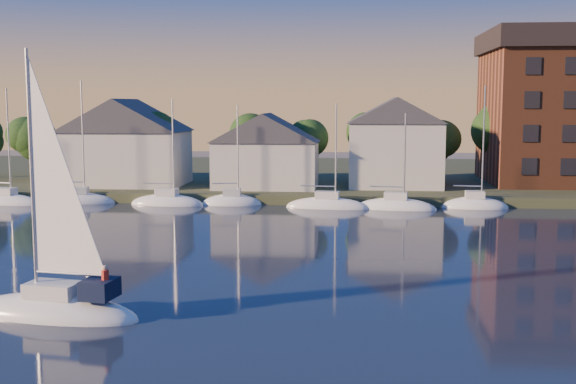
# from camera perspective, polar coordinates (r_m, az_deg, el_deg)

# --- Properties ---
(shoreline_land) EXTENTS (160.00, 50.00, 2.00)m
(shoreline_land) POSITION_cam_1_polar(r_m,az_deg,el_deg) (96.62, 3.13, 0.99)
(shoreline_land) COLOR #394126
(shoreline_land) RESTS_ON ground
(wooden_dock) EXTENTS (120.00, 3.00, 1.00)m
(wooden_dock) POSITION_cam_1_polar(r_m,az_deg,el_deg) (73.81, 2.45, -0.88)
(wooden_dock) COLOR brown
(wooden_dock) RESTS_ON ground
(clubhouse_west) EXTENTS (13.65, 9.45, 9.64)m
(clubhouse_west) POSITION_cam_1_polar(r_m,az_deg,el_deg) (83.16, -12.67, 3.95)
(clubhouse_west) COLOR beige
(clubhouse_west) RESTS_ON shoreline_land
(clubhouse_centre) EXTENTS (11.55, 8.40, 8.08)m
(clubhouse_centre) POSITION_cam_1_polar(r_m,az_deg,el_deg) (78.76, -1.72, 3.38)
(clubhouse_centre) COLOR beige
(clubhouse_centre) RESTS_ON shoreline_land
(clubhouse_east) EXTENTS (10.50, 8.40, 9.80)m
(clubhouse_east) POSITION_cam_1_polar(r_m,az_deg,el_deg) (80.25, 8.46, 3.99)
(clubhouse_east) COLOR beige
(clubhouse_east) RESTS_ON shoreline_land
(tree_line) EXTENTS (93.40, 5.40, 8.90)m
(tree_line) POSITION_cam_1_polar(r_m,az_deg,el_deg) (84.08, 4.22, 4.99)
(tree_line) COLOR #322417
(tree_line) RESTS_ON shoreline_land
(moored_fleet) EXTENTS (63.50, 2.40, 12.05)m
(moored_fleet) POSITION_cam_1_polar(r_m,az_deg,el_deg) (72.43, -7.19, -1.00)
(moored_fleet) COLOR white
(moored_fleet) RESTS_ON ground
(hero_sailboat) EXTENTS (9.11, 4.08, 13.77)m
(hero_sailboat) POSITION_cam_1_polar(r_m,az_deg,el_deg) (36.62, -17.84, -8.46)
(hero_sailboat) COLOR white
(hero_sailboat) RESTS_ON ground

